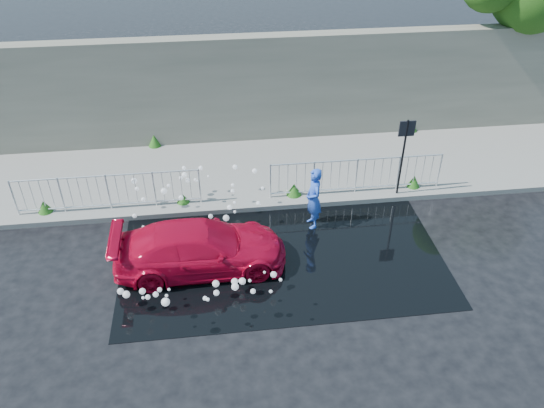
{
  "coord_description": "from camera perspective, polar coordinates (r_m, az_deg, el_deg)",
  "views": [
    {
      "loc": [
        -1.01,
        -9.28,
        8.74
      ],
      "look_at": [
        0.35,
        1.78,
        1.0
      ],
      "focal_mm": 35.0,
      "sensor_mm": 36.0,
      "label": 1
    }
  ],
  "objects": [
    {
      "name": "railing_left",
      "position": [
        15.25,
        -17.23,
        1.38
      ],
      "size": [
        5.05,
        0.05,
        1.1
      ],
      "color": "silver",
      "rests_on": "pavement"
    },
    {
      "name": "red_car",
      "position": [
        12.91,
        -7.72,
        -4.69
      ],
      "size": [
        4.16,
        1.76,
        1.2
      ],
      "primitive_type": "imported",
      "rotation": [
        0.0,
        0.0,
        1.59
      ],
      "color": "#B90726",
      "rests_on": "ground"
    },
    {
      "name": "curb",
      "position": [
        15.06,
        -1.91,
        -0.34
      ],
      "size": [
        30.0,
        0.25,
        0.16
      ],
      "primitive_type": "cube",
      "color": "gray",
      "rests_on": "ground"
    },
    {
      "name": "puddle",
      "position": [
        13.57,
        1.02,
        -5.28
      ],
      "size": [
        8.0,
        5.0,
        0.01
      ],
      "primitive_type": "cube",
      "color": "black",
      "rests_on": "ground"
    },
    {
      "name": "sign_post",
      "position": [
        15.15,
        14.04,
        6.1
      ],
      "size": [
        0.45,
        0.06,
        2.5
      ],
      "color": "black",
      "rests_on": "ground"
    },
    {
      "name": "pavement",
      "position": [
        16.73,
        -2.56,
        3.56
      ],
      "size": [
        30.0,
        4.0,
        0.15
      ],
      "primitive_type": "cube",
      "color": "gray",
      "rests_on": "ground"
    },
    {
      "name": "ground",
      "position": [
        12.79,
        -0.61,
        -8.34
      ],
      "size": [
        90.0,
        90.0,
        0.0
      ],
      "primitive_type": "plane",
      "color": "black",
      "rests_on": "ground"
    },
    {
      "name": "water_spray",
      "position": [
        13.25,
        -8.17,
        -2.96
      ],
      "size": [
        3.64,
        5.4,
        0.92
      ],
      "color": "white",
      "rests_on": "ground"
    },
    {
      "name": "weeds",
      "position": [
        16.19,
        -3.43,
        3.4
      ],
      "size": [
        12.17,
        3.93,
        0.41
      ],
      "color": "#205316",
      "rests_on": "pavement"
    },
    {
      "name": "retaining_wall",
      "position": [
        17.87,
        -3.33,
        12.22
      ],
      "size": [
        30.0,
        0.6,
        3.5
      ],
      "primitive_type": "cube",
      "color": "#615E51",
      "rests_on": "pavement"
    },
    {
      "name": "person",
      "position": [
        14.04,
        4.5,
        0.59
      ],
      "size": [
        0.49,
        0.68,
        1.75
      ],
      "primitive_type": "imported",
      "rotation": [
        0.0,
        0.0,
        -1.46
      ],
      "color": "blue",
      "rests_on": "ground"
    },
    {
      "name": "railing_right",
      "position": [
        15.48,
        9.06,
        3.17
      ],
      "size": [
        5.05,
        0.05,
        1.1
      ],
      "color": "silver",
      "rests_on": "pavement"
    }
  ]
}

